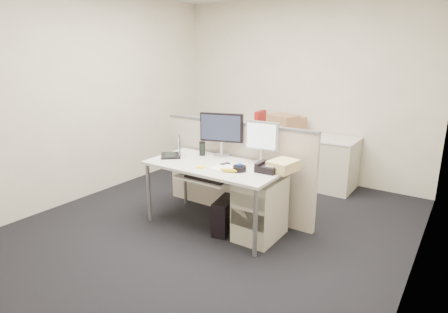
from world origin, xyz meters
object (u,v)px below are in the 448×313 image
Objects in this scene: monitor_main at (222,135)px; laptop at (170,147)px; desk at (215,170)px; desk_phone at (267,169)px.

laptop is at bearing -162.64° from monitor_main.
desk is at bearing -85.61° from monitor_main.
desk_phone reaches higher than desk.
laptop reaches higher than desk.
desk is 5.20× the size of laptop.
monitor_main is 2.39× the size of desk_phone.
laptop is 1.23m from desk_phone.
monitor_main is at bearing 82.72° from laptop.
desk is 0.47m from monitor_main.
laptop is 1.35× the size of desk_phone.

